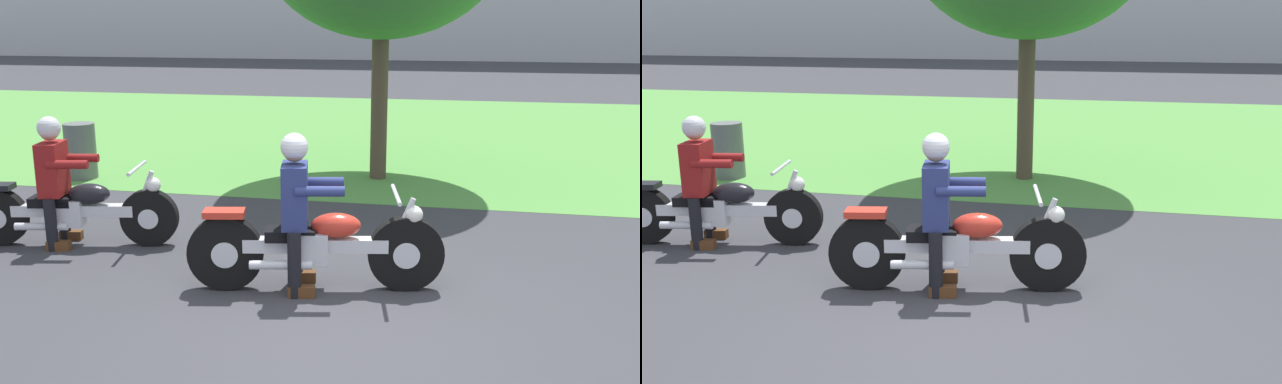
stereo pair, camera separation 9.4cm
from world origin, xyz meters
The scene contains 7 objects.
ground centered at (0.00, 0.00, 0.00)m, with size 120.00×120.00×0.00m, color #38383D.
grass_verge centered at (0.00, 9.85, 0.00)m, with size 60.00×12.00×0.01m, color #549342.
motorcycle_lead centered at (-0.44, 0.86, 0.41)m, with size 2.26×0.75×0.90m.
rider_lead centered at (-0.61, 0.83, 0.83)m, with size 0.61×0.53×1.42m.
motorcycle_follow centered at (-3.21, 1.57, 0.38)m, with size 2.20×0.75×0.86m.
rider_follow centered at (-3.38, 1.54, 0.81)m, with size 0.61×0.53×1.39m.
trash_can centered at (-4.83, 4.48, 0.42)m, with size 0.46×0.46×0.84m, color #595E5B.
Camera 2 is at (0.84, -4.81, 2.37)m, focal length 38.81 mm.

